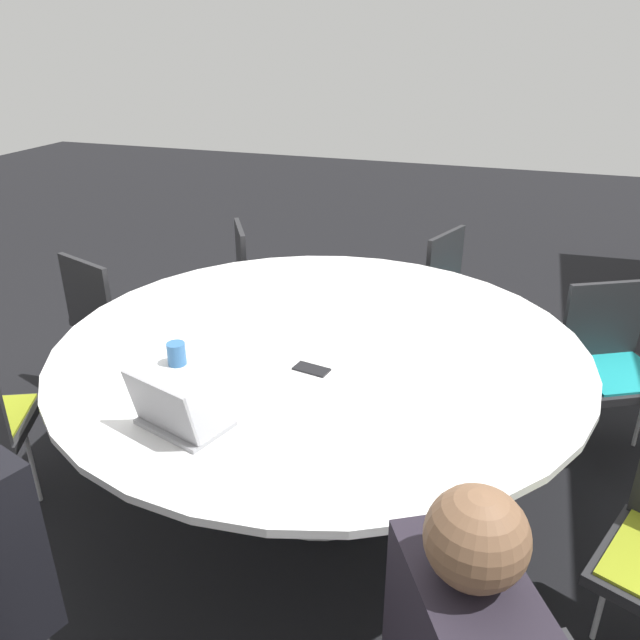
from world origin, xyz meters
The scene contains 9 objects.
ground_plane centered at (0.00, 0.00, 0.00)m, with size 16.00×16.00×0.00m, color black.
conference_table centered at (0.00, 0.00, 0.64)m, with size 2.24×2.24×0.74m.
chair_3 centered at (-0.75, 1.26, 0.50)m, with size 0.58×0.59×0.84m.
chair_4 centered at (-1.40, 0.45, 0.50)m, with size 0.56×0.55×0.84m.
chair_5 centered at (-1.23, -0.81, 0.50)m, with size 0.59×0.59×0.84m.
chair_6 centered at (-0.43, -1.41, 0.50)m, with size 0.54×0.56×0.84m.
laptop centered at (0.78, -0.24, 0.80)m, with size 0.30×0.34×0.21m.
coffee_cup centered at (0.37, -0.47, 0.79)m, with size 0.07×0.07×0.09m.
cell_phone centered at (0.25, 0.05, 0.75)m, with size 0.09×0.15×0.01m.
Camera 1 is at (2.26, 0.76, 1.95)m, focal length 35.00 mm.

